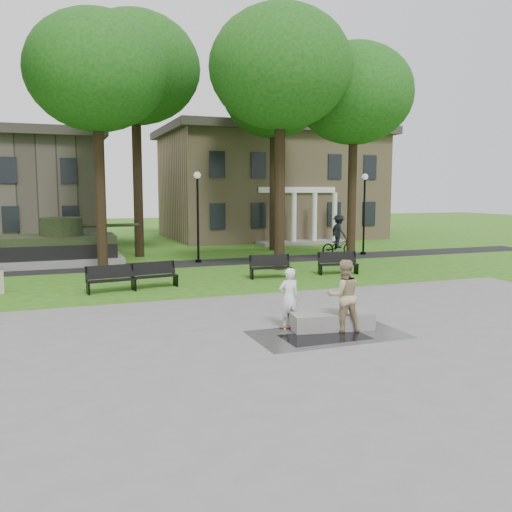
{
  "coord_description": "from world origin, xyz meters",
  "views": [
    {
      "loc": [
        -6.61,
        -15.15,
        3.78
      ],
      "look_at": [
        0.27,
        3.11,
        1.4
      ],
      "focal_mm": 38.0,
      "sensor_mm": 36.0,
      "label": 1
    }
  ],
  "objects_px": {
    "friend_watching": "(344,296)",
    "park_bench_0": "(111,278)",
    "concrete_block": "(330,320)",
    "skateboarder": "(289,298)",
    "cyclist": "(339,239)"
  },
  "relations": [
    {
      "from": "skateboarder",
      "to": "cyclist",
      "type": "height_order",
      "value": "cyclist"
    },
    {
      "from": "friend_watching",
      "to": "park_bench_0",
      "type": "xyz_separation_m",
      "value": [
        -5.22,
        8.08,
        -0.46
      ]
    },
    {
      "from": "friend_watching",
      "to": "park_bench_0",
      "type": "relative_size",
      "value": 1.05
    },
    {
      "from": "skateboarder",
      "to": "cyclist",
      "type": "distance_m",
      "value": 17.02
    },
    {
      "from": "friend_watching",
      "to": "cyclist",
      "type": "relative_size",
      "value": 0.81
    },
    {
      "from": "friend_watching",
      "to": "cyclist",
      "type": "xyz_separation_m",
      "value": [
        8.29,
        15.06,
        -0.02
      ]
    },
    {
      "from": "friend_watching",
      "to": "park_bench_0",
      "type": "height_order",
      "value": "friend_watching"
    },
    {
      "from": "cyclist",
      "to": "park_bench_0",
      "type": "distance_m",
      "value": 15.22
    },
    {
      "from": "park_bench_0",
      "to": "concrete_block",
      "type": "bearing_deg",
      "value": -63.55
    },
    {
      "from": "cyclist",
      "to": "park_bench_0",
      "type": "bearing_deg",
      "value": 111.86
    },
    {
      "from": "concrete_block",
      "to": "skateboarder",
      "type": "xyz_separation_m",
      "value": [
        -1.01,
        0.55,
        0.6
      ]
    },
    {
      "from": "concrete_block",
      "to": "park_bench_0",
      "type": "height_order",
      "value": "park_bench_0"
    },
    {
      "from": "friend_watching",
      "to": "park_bench_0",
      "type": "distance_m",
      "value": 9.63
    },
    {
      "from": "skateboarder",
      "to": "friend_watching",
      "type": "height_order",
      "value": "friend_watching"
    },
    {
      "from": "concrete_block",
      "to": "cyclist",
      "type": "bearing_deg",
      "value": 60.04
    }
  ]
}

